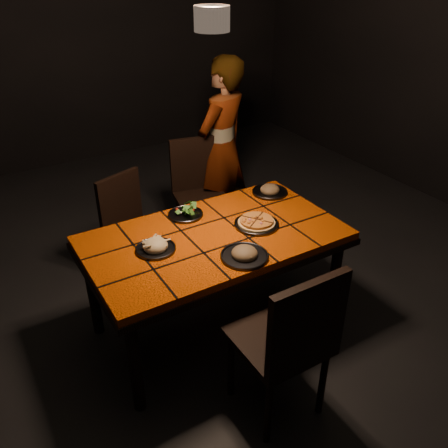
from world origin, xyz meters
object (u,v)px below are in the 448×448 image
dining_table (215,245)px  chair_far_left (130,222)px  diner (222,149)px  plate_pasta (156,247)px  chair_far_right (199,186)px  chair_near (290,338)px  plate_pizza (257,223)px

dining_table → chair_far_left: size_ratio=1.88×
diner → plate_pasta: size_ratio=6.58×
chair_far_right → plate_pasta: size_ratio=3.91×
chair_far_right → chair_near: bearing=-92.8°
chair_near → diner: diner is taller
chair_near → diner: 2.14m
diner → plate_pizza: diner is taller
chair_near → diner: bearing=-111.4°
chair_near → chair_far_right: bearing=-104.5°
plate_pizza → plate_pasta: size_ratio=1.39×
chair_far_left → plate_pizza: 1.08m
chair_far_right → chair_far_left: bearing=-152.4°
chair_far_left → plate_pasta: size_ratio=3.58×
chair_near → plate_pizza: chair_near is taller
chair_far_left → plate_pizza: size_ratio=2.57×
diner → dining_table: bearing=32.7°
dining_table → chair_near: bearing=-92.6°
dining_table → chair_near: chair_near is taller
chair_near → diner: size_ratio=0.63×
dining_table → diner: bearing=57.1°
diner → plate_pizza: bearing=44.8°
plate_pasta → chair_far_right: bearing=50.7°
chair_near → chair_far_right: (0.49, 1.89, -0.04)m
diner → chair_far_left: bearing=-7.9°
dining_table → chair_near: size_ratio=1.62×
chair_far_left → diner: bearing=-3.2°
dining_table → diner: size_ratio=1.02×
dining_table → plate_pizza: plate_pizza is taller
diner → chair_near: bearing=44.2°
dining_table → chair_far_right: chair_far_right is taller
diner → plate_pizza: (-0.45, -1.19, -0.02)m
plate_pizza → chair_far_left: bearing=121.3°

